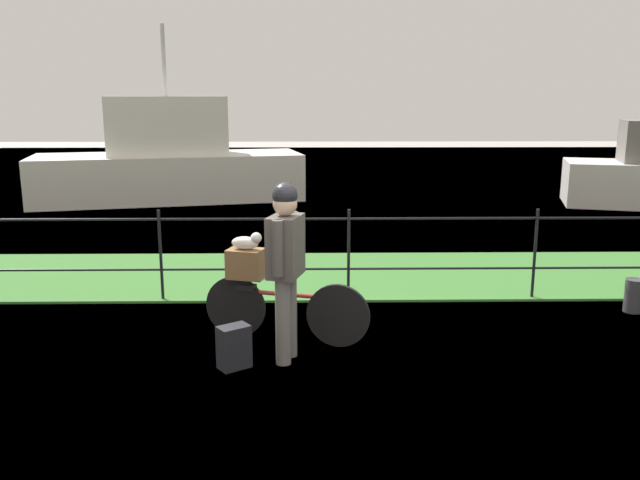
{
  "coord_description": "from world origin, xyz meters",
  "views": [
    {
      "loc": [
        -0.47,
        -5.29,
        2.44
      ],
      "look_at": [
        -0.36,
        1.65,
        0.9
      ],
      "focal_mm": 36.74,
      "sensor_mm": 36.0,
      "label": 1
    }
  ],
  "objects_px": {
    "bicycle_main": "(284,309)",
    "moored_boat_near": "(169,163)",
    "mooring_bollard": "(633,296)",
    "backpack_on_paving": "(234,347)",
    "wooden_crate": "(246,263)",
    "cyclist_person": "(286,256)",
    "terrier_dog": "(247,242)"
  },
  "relations": [
    {
      "from": "backpack_on_paving",
      "to": "mooring_bollard",
      "type": "height_order",
      "value": "backpack_on_paving"
    },
    {
      "from": "cyclist_person",
      "to": "moored_boat_near",
      "type": "distance_m",
      "value": 10.18
    },
    {
      "from": "wooden_crate",
      "to": "backpack_on_paving",
      "type": "xyz_separation_m",
      "value": [
        -0.05,
        -0.77,
        -0.59
      ]
    },
    {
      "from": "cyclist_person",
      "to": "backpack_on_paving",
      "type": "bearing_deg",
      "value": -159.02
    },
    {
      "from": "wooden_crate",
      "to": "terrier_dog",
      "type": "distance_m",
      "value": 0.23
    },
    {
      "from": "bicycle_main",
      "to": "terrier_dog",
      "type": "distance_m",
      "value": 0.77
    },
    {
      "from": "moored_boat_near",
      "to": "bicycle_main",
      "type": "bearing_deg",
      "value": -71.7
    },
    {
      "from": "bicycle_main",
      "to": "backpack_on_paving",
      "type": "height_order",
      "value": "bicycle_main"
    },
    {
      "from": "cyclist_person",
      "to": "backpack_on_paving",
      "type": "height_order",
      "value": "cyclist_person"
    },
    {
      "from": "backpack_on_paving",
      "to": "moored_boat_near",
      "type": "height_order",
      "value": "moored_boat_near"
    },
    {
      "from": "cyclist_person",
      "to": "mooring_bollard",
      "type": "xyz_separation_m",
      "value": [
        3.93,
        1.32,
        -0.81
      ]
    },
    {
      "from": "wooden_crate",
      "to": "terrier_dog",
      "type": "relative_size",
      "value": 1.08
    },
    {
      "from": "cyclist_person",
      "to": "bicycle_main",
      "type": "bearing_deg",
      "value": 95.0
    },
    {
      "from": "backpack_on_paving",
      "to": "mooring_bollard",
      "type": "bearing_deg",
      "value": -15.98
    },
    {
      "from": "mooring_bollard",
      "to": "terrier_dog",
      "type": "bearing_deg",
      "value": -170.28
    },
    {
      "from": "bicycle_main",
      "to": "cyclist_person",
      "type": "bearing_deg",
      "value": -85.0
    },
    {
      "from": "backpack_on_paving",
      "to": "moored_boat_near",
      "type": "distance_m",
      "value": 10.24
    },
    {
      "from": "bicycle_main",
      "to": "mooring_bollard",
      "type": "bearing_deg",
      "value": 12.0
    },
    {
      "from": "wooden_crate",
      "to": "mooring_bollard",
      "type": "distance_m",
      "value": 4.46
    },
    {
      "from": "cyclist_person",
      "to": "mooring_bollard",
      "type": "bearing_deg",
      "value": 18.61
    },
    {
      "from": "cyclist_person",
      "to": "moored_boat_near",
      "type": "relative_size",
      "value": 0.26
    },
    {
      "from": "bicycle_main",
      "to": "moored_boat_near",
      "type": "xyz_separation_m",
      "value": [
        -3.05,
        9.22,
        0.53
      ]
    },
    {
      "from": "wooden_crate",
      "to": "cyclist_person",
      "type": "height_order",
      "value": "cyclist_person"
    },
    {
      "from": "bicycle_main",
      "to": "mooring_bollard",
      "type": "height_order",
      "value": "bicycle_main"
    },
    {
      "from": "mooring_bollard",
      "to": "moored_boat_near",
      "type": "distance_m",
      "value": 10.95
    },
    {
      "from": "wooden_crate",
      "to": "mooring_bollard",
      "type": "height_order",
      "value": "wooden_crate"
    },
    {
      "from": "wooden_crate",
      "to": "terrier_dog",
      "type": "xyz_separation_m",
      "value": [
        0.02,
        -0.01,
        0.22
      ]
    },
    {
      "from": "wooden_crate",
      "to": "bicycle_main",
      "type": "bearing_deg",
      "value": -15.79
    },
    {
      "from": "wooden_crate",
      "to": "moored_boat_near",
      "type": "bearing_deg",
      "value": 106.31
    },
    {
      "from": "bicycle_main",
      "to": "terrier_dog",
      "type": "relative_size",
      "value": 5.14
    },
    {
      "from": "bicycle_main",
      "to": "backpack_on_paving",
      "type": "distance_m",
      "value": 0.8
    },
    {
      "from": "cyclist_person",
      "to": "backpack_on_paving",
      "type": "relative_size",
      "value": 4.21
    }
  ]
}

